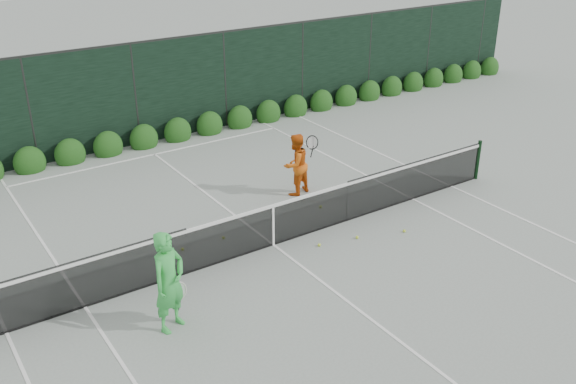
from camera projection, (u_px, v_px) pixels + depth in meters
ground at (273, 245)px, 13.84m from camera, size 80.00×80.00×0.00m
tennis_net at (272, 224)px, 13.60m from camera, size 12.90×0.10×1.07m
player_woman at (169, 282)px, 10.85m from camera, size 0.80×0.68×1.86m
player_man at (296, 164)px, 15.90m from camera, size 0.92×0.75×1.58m
court_lines at (273, 245)px, 13.84m from camera, size 11.03×23.83×0.01m
windscreen_fence at (357, 234)px, 11.16m from camera, size 32.00×21.07×3.06m
hedge_row at (144, 139)px, 19.12m from camera, size 31.66×0.65×0.94m
tennis_balls at (302, 234)px, 14.23m from camera, size 4.55×2.10×0.07m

